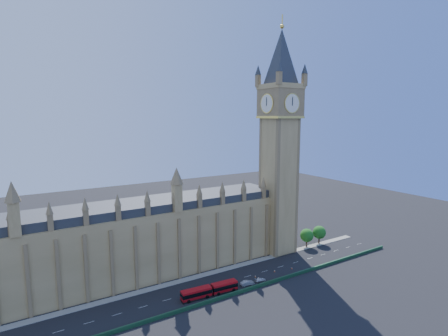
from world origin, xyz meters
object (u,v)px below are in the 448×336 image
red_bus (210,290)px  car_white (261,280)px  car_silver (247,283)px  car_grey (223,290)px

red_bus → car_white: size_ratio=4.94×
red_bus → car_white: red_bus is taller
red_bus → car_silver: red_bus is taller
car_silver → car_grey: bearing=94.5°
car_silver → car_white: 5.68m
red_bus → car_silver: bearing=1.6°
car_grey → car_white: car_grey is taller
car_grey → car_white: bearing=-92.1°
car_white → car_silver: bearing=92.4°
car_silver → car_white: size_ratio=1.22×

